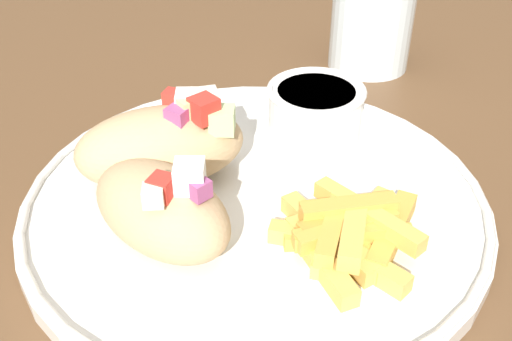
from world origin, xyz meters
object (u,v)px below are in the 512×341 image
object	(u,v)px
fries_pile	(347,233)
plate	(256,199)
pita_sandwich_far	(162,145)
sauce_ramekin	(315,108)
water_glass	(372,22)
pita_sandwich_near	(162,208)

from	to	relation	value
fries_pile	plate	bearing A→B (deg)	143.85
plate	pita_sandwich_far	world-z (taller)	pita_sandwich_far
plate	sauce_ramekin	size ratio (longest dim) A/B	4.12
fries_pile	water_glass	xyz separation A→B (m)	(0.02, 0.29, 0.02)
pita_sandwich_far	sauce_ramekin	world-z (taller)	pita_sandwich_far
pita_sandwich_far	fries_pile	world-z (taller)	pita_sandwich_far
fries_pile	pita_sandwich_near	bearing A→B (deg)	-175.39
pita_sandwich_far	sauce_ramekin	bearing A→B (deg)	14.17
pita_sandwich_near	sauce_ramekin	distance (m)	0.16
pita_sandwich_near	pita_sandwich_far	size ratio (longest dim) A/B	0.89
fries_pile	pita_sandwich_far	bearing A→B (deg)	156.63
pita_sandwich_near	pita_sandwich_far	world-z (taller)	pita_sandwich_far
sauce_ramekin	water_glass	bearing A→B (deg)	73.33
fries_pile	sauce_ramekin	bearing A→B (deg)	100.70
plate	pita_sandwich_near	world-z (taller)	pita_sandwich_near
pita_sandwich_near	sauce_ramekin	xyz separation A→B (m)	(0.09, 0.14, -0.00)
pita_sandwich_near	fries_pile	size ratio (longest dim) A/B	1.13
pita_sandwich_far	water_glass	world-z (taller)	water_glass
pita_sandwich_near	fries_pile	xyz separation A→B (m)	(0.11, 0.01, -0.02)
plate	sauce_ramekin	distance (m)	0.10
plate	sauce_ramekin	bearing A→B (deg)	67.06
plate	pita_sandwich_far	size ratio (longest dim) A/B	2.40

